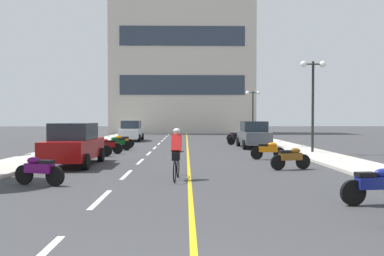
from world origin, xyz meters
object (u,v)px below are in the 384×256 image
at_px(motorcycle_2, 39,170).
at_px(motorcycle_9, 239,139).
at_px(motorcycle_3, 291,158).
at_px(motorcycle_10, 238,137).
at_px(parked_car_mid, 254,134).
at_px(motorcycle_8, 122,141).
at_px(parked_car_far, 131,131).
at_px(street_lamp_far, 253,103).
at_px(cyclist_rider, 176,153).
at_px(street_lamp_mid, 313,85).
at_px(motorcycle_7, 118,143).
at_px(parked_car_near, 74,144).
at_px(motorcycle_6, 108,145).
at_px(motorcycle_4, 268,150).
at_px(motorcycle_1, 376,185).
at_px(motorcycle_5, 96,148).
at_px(motorcycle_11, 236,136).

height_order(motorcycle_2, motorcycle_9, same).
height_order(motorcycle_3, motorcycle_10, same).
height_order(parked_car_mid, motorcycle_8, parked_car_mid).
bearing_deg(parked_car_far, motorcycle_3, -64.15).
bearing_deg(motorcycle_3, street_lamp_far, 83.21).
bearing_deg(cyclist_rider, street_lamp_mid, 48.81).
bearing_deg(motorcycle_7, parked_car_near, -93.80).
relative_size(motorcycle_6, motorcycle_9, 1.00).
height_order(street_lamp_mid, motorcycle_3, street_lamp_mid).
distance_m(parked_car_mid, motorcycle_4, 7.31).
bearing_deg(street_lamp_far, cyclist_rider, -105.77).
height_order(motorcycle_2, motorcycle_4, same).
xyz_separation_m(motorcycle_4, motorcycle_7, (-8.34, 5.34, 0.00)).
relative_size(motorcycle_1, motorcycle_3, 1.02).
bearing_deg(motorcycle_5, motorcycle_4, -10.56).
relative_size(parked_car_mid, motorcycle_9, 2.47).
distance_m(street_lamp_mid, motorcycle_1, 13.04).
xyz_separation_m(parked_car_near, motorcycle_11, (9.21, 16.41, -0.44)).
distance_m(motorcycle_8, motorcycle_10, 9.91).
height_order(street_lamp_far, motorcycle_1, street_lamp_far).
xyz_separation_m(motorcycle_4, cyclist_rider, (-4.35, -5.70, 0.41)).
bearing_deg(parked_car_mid, motorcycle_3, -92.77).
relative_size(parked_car_mid, motorcycle_10, 2.57).
distance_m(motorcycle_4, cyclist_rider, 7.18).
height_order(street_lamp_mid, motorcycle_10, street_lamp_mid).
distance_m(motorcycle_5, motorcycle_11, 15.70).
bearing_deg(motorcycle_11, cyclist_rider, -103.26).
distance_m(parked_car_far, motorcycle_5, 13.51).
xyz_separation_m(parked_car_mid, motorcycle_4, (-0.62, -7.27, -0.44)).
height_order(motorcycle_9, motorcycle_11, same).
distance_m(motorcycle_11, cyclist_rider, 20.63).
bearing_deg(motorcycle_5, motorcycle_6, 78.73).
xyz_separation_m(motorcycle_7, motorcycle_9, (8.33, 4.73, 0.00)).
bearing_deg(parked_car_far, street_lamp_far, 22.05).
distance_m(street_lamp_mid, motorcycle_4, 5.48).
bearing_deg(motorcycle_7, motorcycle_11, 46.02).
relative_size(parked_car_far, motorcycle_3, 2.53).
bearing_deg(motorcycle_3, parked_car_far, 115.85).
relative_size(parked_car_mid, motorcycle_11, 2.50).
bearing_deg(motorcycle_8, motorcycle_9, 17.89).
bearing_deg(motorcycle_10, parked_car_near, -122.67).
distance_m(motorcycle_2, cyclist_rider, 4.26).
height_order(parked_car_far, motorcycle_4, parked_car_far).
xyz_separation_m(motorcycle_1, motorcycle_8, (-8.82, 16.73, 0.00)).
xyz_separation_m(motorcycle_1, motorcycle_10, (-0.14, 21.51, 0.00)).
bearing_deg(street_lamp_mid, motorcycle_7, 167.99).
bearing_deg(motorcycle_1, street_lamp_mid, 77.23).
xyz_separation_m(motorcycle_2, motorcycle_3, (8.57, 3.23, 0.00)).
bearing_deg(motorcycle_8, motorcycle_3, -51.77).
distance_m(motorcycle_7, cyclist_rider, 11.75).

